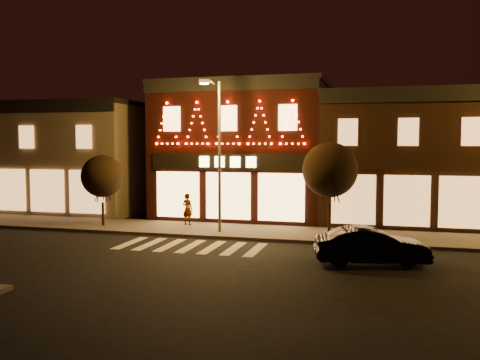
% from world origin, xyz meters
% --- Properties ---
extents(ground, '(120.00, 120.00, 0.00)m').
position_xyz_m(ground, '(0.00, 0.00, 0.00)').
color(ground, black).
rests_on(ground, ground).
extents(sidewalk_far, '(44.00, 4.00, 0.15)m').
position_xyz_m(sidewalk_far, '(2.00, 8.00, 0.07)').
color(sidewalk_far, '#47423D').
rests_on(sidewalk_far, ground).
extents(building_left, '(12.20, 8.28, 7.30)m').
position_xyz_m(building_left, '(-13.00, 13.99, 3.66)').
color(building_left, '#756653').
rests_on(building_left, ground).
extents(building_pulp, '(10.20, 8.34, 8.30)m').
position_xyz_m(building_pulp, '(0.00, 13.98, 4.16)').
color(building_pulp, black).
rests_on(building_pulp, ground).
extents(building_right_a, '(9.20, 8.28, 7.50)m').
position_xyz_m(building_right_a, '(9.50, 13.99, 3.76)').
color(building_right_a, '#311C11').
rests_on(building_right_a, ground).
extents(streetlamp_mid, '(0.61, 1.73, 7.54)m').
position_xyz_m(streetlamp_mid, '(0.31, 7.00, 4.57)').
color(streetlamp_mid, '#59595E').
rests_on(streetlamp_mid, sidewalk_far).
extents(tree_left, '(2.29, 2.29, 3.83)m').
position_xyz_m(tree_left, '(-6.42, 7.53, 2.83)').
color(tree_left, black).
rests_on(tree_left, sidewalk_far).
extents(tree_right, '(2.72, 2.72, 4.54)m').
position_xyz_m(tree_right, '(5.78, 7.97, 3.33)').
color(tree_right, black).
rests_on(tree_right, sidewalk_far).
extents(dark_sedan, '(4.53, 2.44, 1.42)m').
position_xyz_m(dark_sedan, '(7.90, 2.55, 0.71)').
color(dark_sedan, black).
rests_on(dark_sedan, ground).
extents(pedestrian, '(0.72, 0.56, 1.74)m').
position_xyz_m(pedestrian, '(-2.02, 8.89, 1.02)').
color(pedestrian, gray).
rests_on(pedestrian, sidewalk_far).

